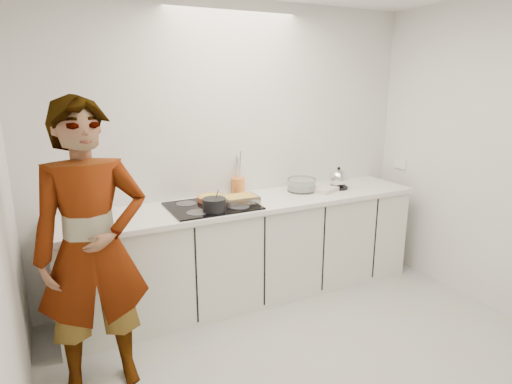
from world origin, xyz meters
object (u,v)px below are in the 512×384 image
utensil_crock (238,186)px  saucepan (214,205)px  hob (212,206)px  cook (93,250)px  tart_dish (212,198)px  kettle (338,179)px  baking_dish (240,199)px  mixing_bowl (302,185)px

utensil_crock → saucepan: bearing=-132.7°
hob → cook: cook is taller
tart_dish → kettle: size_ratio=1.50×
hob → kettle: size_ratio=3.29×
baking_dish → utensil_crock: (0.13, 0.31, 0.03)m
utensil_crock → baking_dish: bearing=-112.3°
saucepan → kettle: (1.36, 0.20, 0.02)m
baking_dish → utensil_crock: size_ratio=2.02×
kettle → cook: cook is taller
saucepan → kettle: bearing=8.2°
hob → saucepan: 0.18m
baking_dish → mixing_bowl: (0.70, 0.13, 0.01)m
mixing_bowl → utensil_crock: (-0.57, 0.18, 0.02)m
baking_dish → mixing_bowl: size_ratio=0.90×
utensil_crock → cook: cook is taller
hob → tart_dish: (0.05, 0.13, 0.03)m
utensil_crock → kettle: bearing=-14.7°
hob → kettle: 1.31m
mixing_bowl → cook: cook is taller
tart_dish → mixing_bowl: 0.89m
tart_dish → hob: bearing=-110.8°
mixing_bowl → kettle: (0.37, -0.07, 0.03)m
saucepan → baking_dish: 0.32m
cook → hob: bearing=31.3°
mixing_bowl → kettle: bearing=-10.5°
cook → saucepan: bearing=24.9°
baking_dish → kettle: (1.07, 0.06, 0.04)m
kettle → baking_dish: bearing=-177.0°
tart_dish → baking_dish: baking_dish is taller
mixing_bowl → cook: 2.06m
hob → kettle: bearing=1.4°
hob → utensil_crock: bearing=37.6°
tart_dish → saucepan: (-0.09, -0.29, 0.03)m
mixing_bowl → utensil_crock: size_ratio=2.25×
tart_dish → utensil_crock: utensil_crock is taller
kettle → cook: (-2.31, -0.63, -0.07)m
mixing_bowl → kettle: 0.38m
cook → kettle: bearing=15.8°
saucepan → cook: size_ratio=0.13×
mixing_bowl → kettle: size_ratio=1.54×
hob → utensil_crock: size_ratio=4.80×
mixing_bowl → utensil_crock: utensil_crock is taller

